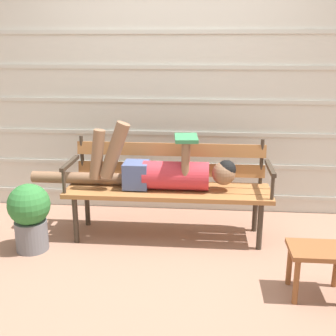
{
  "coord_description": "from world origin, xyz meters",
  "views": [
    {
      "loc": [
        0.3,
        -3.21,
        1.57
      ],
      "look_at": [
        0.0,
        0.12,
        0.6
      ],
      "focal_mm": 45.78,
      "sensor_mm": 36.0,
      "label": 1
    }
  ],
  "objects": [
    {
      "name": "ground_plane",
      "position": [
        0.0,
        0.0,
        0.0
      ],
      "size": [
        12.0,
        12.0,
        0.0
      ],
      "primitive_type": "plane",
      "color": "#936B56"
    },
    {
      "name": "house_siding",
      "position": [
        0.0,
        0.79,
        1.07
      ],
      "size": [
        5.35,
        0.08,
        2.14
      ],
      "color": "beige",
      "rests_on": "ground"
    },
    {
      "name": "park_bench",
      "position": [
        0.0,
        0.18,
        0.46
      ],
      "size": [
        1.69,
        0.47,
        0.81
      ],
      "color": "#9E6638",
      "rests_on": "ground"
    },
    {
      "name": "reclining_person",
      "position": [
        -0.08,
        0.12,
        0.58
      ],
      "size": [
        1.72,
        0.27,
        0.57
      ],
      "color": "#B72D38"
    },
    {
      "name": "footstool",
      "position": [
        1.03,
        -0.68,
        0.26
      ],
      "size": [
        0.38,
        0.28,
        0.33
      ],
      "color": "brown",
      "rests_on": "ground"
    },
    {
      "name": "potted_plant",
      "position": [
        -1.05,
        -0.23,
        0.3
      ],
      "size": [
        0.33,
        0.33,
        0.54
      ],
      "color": "slate",
      "rests_on": "ground"
    }
  ]
}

